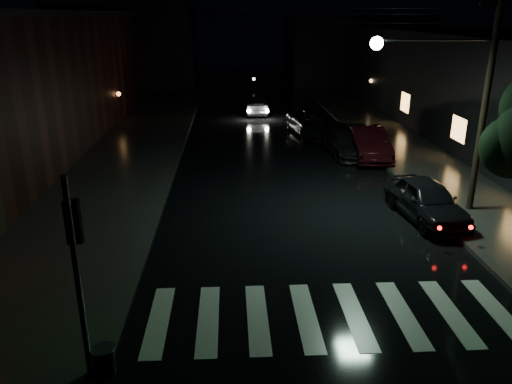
{
  "coord_description": "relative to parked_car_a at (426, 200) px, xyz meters",
  "views": [
    {
      "loc": [
        0.62,
        -9.93,
        6.99
      ],
      "look_at": [
        1.41,
        5.17,
        1.6
      ],
      "focal_mm": 35.0,
      "sensor_mm": 36.0,
      "label": 1
    }
  ],
  "objects": [
    {
      "name": "parked_car_a",
      "position": [
        0.0,
        0.0,
        0.0
      ],
      "size": [
        2.17,
        4.42,
        1.45
      ],
      "primitive_type": "imported",
      "rotation": [
        0.0,
        0.0,
        0.11
      ],
      "color": "black",
      "rests_on": "ground"
    },
    {
      "name": "signal_pole_corner",
      "position": [
        -9.74,
        -7.92,
        0.82
      ],
      "size": [
        0.68,
        0.61,
        4.2
      ],
      "color": "slate",
      "rests_on": "ground"
    },
    {
      "name": "oncoming_car",
      "position": [
        -5.11,
        20.54,
        -0.04
      ],
      "size": [
        1.56,
        4.19,
        1.37
      ],
      "primitive_type": "imported",
      "rotation": [
        0.0,
        0.0,
        3.17
      ],
      "color": "black",
      "rests_on": "ground"
    },
    {
      "name": "ground",
      "position": [
        -7.6,
        -6.46,
        -0.73
      ],
      "size": [
        120.0,
        120.0,
        0.0
      ],
      "primitive_type": "plane",
      "color": "black",
      "rests_on": "ground"
    },
    {
      "name": "parked_car_c",
      "position": [
        -0.98,
        8.77,
        -0.09
      ],
      "size": [
        2.24,
        4.55,
        1.27
      ],
      "primitive_type": "imported",
      "rotation": [
        0.0,
        0.0,
        0.11
      ],
      "color": "black",
      "rests_on": "ground"
    },
    {
      "name": "sidewalk_right",
      "position": [
        2.4,
        7.54,
        -0.65
      ],
      "size": [
        4.0,
        44.0,
        0.15
      ],
      "primitive_type": "cube",
      "color": "#282826",
      "rests_on": "ground"
    },
    {
      "name": "building_far_right",
      "position": [
        6.4,
        38.54,
        2.77
      ],
      "size": [
        14.0,
        10.0,
        7.0
      ],
      "primitive_type": "cube",
      "color": "black",
      "rests_on": "ground"
    },
    {
      "name": "crosswalk",
      "position": [
        -4.6,
        -5.96,
        -0.72
      ],
      "size": [
        9.0,
        3.0,
        0.01
      ],
      "primitive_type": "cube",
      "color": "beige",
      "rests_on": "ground"
    },
    {
      "name": "building_far_left",
      "position": [
        -17.6,
        38.54,
        3.27
      ],
      "size": [
        14.0,
        10.0,
        8.0
      ],
      "primitive_type": "cube",
      "color": "black",
      "rests_on": "ground"
    },
    {
      "name": "utility_pole",
      "position": [
        1.23,
        0.54,
        3.87
      ],
      "size": [
        4.92,
        0.44,
        8.0
      ],
      "color": "black",
      "rests_on": "ground"
    },
    {
      "name": "parked_car_d",
      "position": [
        -1.8,
        13.24,
        0.05
      ],
      "size": [
        3.23,
        5.87,
        1.56
      ],
      "primitive_type": "imported",
      "rotation": [
        0.0,
        0.0,
        0.12
      ],
      "color": "black",
      "rests_on": "ground"
    },
    {
      "name": "parked_car_b",
      "position": [
        0.0,
        8.16,
        0.08
      ],
      "size": [
        1.93,
        4.94,
        1.6
      ],
      "primitive_type": "imported",
      "rotation": [
        0.0,
        0.0,
        -0.05
      ],
      "color": "black",
      "rests_on": "ground"
    },
    {
      "name": "sidewalk_left",
      "position": [
        -12.6,
        7.54,
        -0.65
      ],
      "size": [
        6.0,
        44.0,
        0.15
      ],
      "primitive_type": "cube",
      "color": "#282826",
      "rests_on": "ground"
    }
  ]
}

